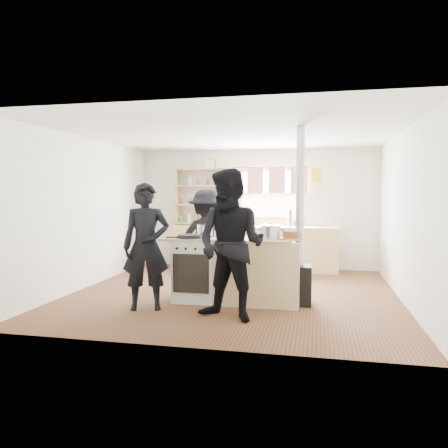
{
  "coord_description": "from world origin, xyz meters",
  "views": [
    {
      "loc": [
        1.28,
        -6.68,
        1.57
      ],
      "look_at": [
        -0.13,
        -0.1,
        1.1
      ],
      "focal_mm": 35.0,
      "sensor_mm": 36.0,
      "label": 1
    }
  ],
  "objects_px": {
    "stockpot_stove": "(205,230)",
    "person_far": "(206,239)",
    "skillet_greens": "(190,236)",
    "roast_tray": "(228,236)",
    "flue_heater": "(299,259)",
    "person_near_left": "(146,246)",
    "person_near_right": "(231,245)",
    "bread_board": "(291,236)",
    "thermos": "(290,219)",
    "cooking_island": "(236,270)",
    "stockpot_counter": "(271,232)"
  },
  "relations": [
    {
      "from": "stockpot_stove",
      "to": "person_far",
      "type": "xyz_separation_m",
      "value": [
        -0.15,
        0.64,
        -0.2
      ]
    },
    {
      "from": "stockpot_stove",
      "to": "person_far",
      "type": "bearing_deg",
      "value": 103.01
    },
    {
      "from": "skillet_greens",
      "to": "roast_tray",
      "type": "xyz_separation_m",
      "value": [
        0.55,
        0.07,
        0.01
      ]
    },
    {
      "from": "skillet_greens",
      "to": "flue_heater",
      "type": "bearing_deg",
      "value": 7.29
    },
    {
      "from": "person_near_left",
      "to": "person_near_right",
      "type": "height_order",
      "value": "person_near_right"
    },
    {
      "from": "skillet_greens",
      "to": "bread_board",
      "type": "xyz_separation_m",
      "value": [
        1.45,
        0.09,
        0.02
      ]
    },
    {
      "from": "thermos",
      "to": "stockpot_stove",
      "type": "bearing_deg",
      "value": -113.55
    },
    {
      "from": "person_near_left",
      "to": "person_near_right",
      "type": "xyz_separation_m",
      "value": [
        1.22,
        -0.25,
        0.08
      ]
    },
    {
      "from": "skillet_greens",
      "to": "cooking_island",
      "type": "bearing_deg",
      "value": 11.56
    },
    {
      "from": "cooking_island",
      "to": "person_near_right",
      "type": "bearing_deg",
      "value": -83.92
    },
    {
      "from": "skillet_greens",
      "to": "roast_tray",
      "type": "relative_size",
      "value": 1.55
    },
    {
      "from": "cooking_island",
      "to": "person_near_left",
      "type": "bearing_deg",
      "value": -150.59
    },
    {
      "from": "roast_tray",
      "to": "skillet_greens",
      "type": "bearing_deg",
      "value": -173.22
    },
    {
      "from": "thermos",
      "to": "person_far",
      "type": "height_order",
      "value": "person_far"
    },
    {
      "from": "thermos",
      "to": "roast_tray",
      "type": "distance_m",
      "value": 2.93
    },
    {
      "from": "stockpot_counter",
      "to": "person_far",
      "type": "height_order",
      "value": "person_far"
    },
    {
      "from": "cooking_island",
      "to": "skillet_greens",
      "type": "height_order",
      "value": "skillet_greens"
    },
    {
      "from": "cooking_island",
      "to": "stockpot_stove",
      "type": "relative_size",
      "value": 8.09
    },
    {
      "from": "cooking_island",
      "to": "person_far",
      "type": "relative_size",
      "value": 1.21
    },
    {
      "from": "skillet_greens",
      "to": "roast_tray",
      "type": "distance_m",
      "value": 0.56
    },
    {
      "from": "flue_heater",
      "to": "person_near_right",
      "type": "relative_size",
      "value": 1.33
    },
    {
      "from": "thermos",
      "to": "skillet_greens",
      "type": "relative_size",
      "value": 0.68
    },
    {
      "from": "thermos",
      "to": "roast_tray",
      "type": "xyz_separation_m",
      "value": [
        -0.7,
        -2.84,
        -0.09
      ]
    },
    {
      "from": "thermos",
      "to": "bread_board",
      "type": "distance_m",
      "value": 2.83
    },
    {
      "from": "thermos",
      "to": "person_near_right",
      "type": "relative_size",
      "value": 0.17
    },
    {
      "from": "person_near_left",
      "to": "cooking_island",
      "type": "bearing_deg",
      "value": 9.89
    },
    {
      "from": "person_near_right",
      "to": "person_far",
      "type": "distance_m",
      "value": 1.9
    },
    {
      "from": "stockpot_stove",
      "to": "stockpot_counter",
      "type": "relative_size",
      "value": 0.82
    },
    {
      "from": "thermos",
      "to": "cooking_island",
      "type": "height_order",
      "value": "thermos"
    },
    {
      "from": "thermos",
      "to": "skillet_greens",
      "type": "bearing_deg",
      "value": -113.41
    },
    {
      "from": "cooking_island",
      "to": "flue_heater",
      "type": "distance_m",
      "value": 0.91
    },
    {
      "from": "stockpot_counter",
      "to": "person_near_left",
      "type": "distance_m",
      "value": 1.75
    },
    {
      "from": "thermos",
      "to": "person_near_left",
      "type": "xyz_separation_m",
      "value": [
        -1.72,
        -3.4,
        -0.2
      ]
    },
    {
      "from": "flue_heater",
      "to": "person_near_right",
      "type": "xyz_separation_m",
      "value": [
        -0.8,
        -0.95,
        0.3
      ]
    },
    {
      "from": "cooking_island",
      "to": "person_far",
      "type": "xyz_separation_m",
      "value": [
        -0.67,
        0.85,
        0.35
      ]
    },
    {
      "from": "roast_tray",
      "to": "person_far",
      "type": "height_order",
      "value": "person_far"
    },
    {
      "from": "skillet_greens",
      "to": "person_near_right",
      "type": "bearing_deg",
      "value": -44.87
    },
    {
      "from": "skillet_greens",
      "to": "stockpot_stove",
      "type": "height_order",
      "value": "stockpot_stove"
    },
    {
      "from": "person_far",
      "to": "roast_tray",
      "type": "bearing_deg",
      "value": 119.42
    },
    {
      "from": "thermos",
      "to": "bread_board",
      "type": "height_order",
      "value": "thermos"
    },
    {
      "from": "cooking_island",
      "to": "stockpot_stove",
      "type": "xyz_separation_m",
      "value": [
        -0.52,
        0.21,
        0.55
      ]
    },
    {
      "from": "skillet_greens",
      "to": "person_near_right",
      "type": "relative_size",
      "value": 0.25
    },
    {
      "from": "thermos",
      "to": "roast_tray",
      "type": "bearing_deg",
      "value": -103.92
    },
    {
      "from": "person_near_right",
      "to": "person_far",
      "type": "height_order",
      "value": "person_near_right"
    },
    {
      "from": "stockpot_counter",
      "to": "person_near_right",
      "type": "height_order",
      "value": "person_near_right"
    },
    {
      "from": "stockpot_counter",
      "to": "bread_board",
      "type": "xyz_separation_m",
      "value": [
        0.29,
        -0.07,
        -0.05
      ]
    },
    {
      "from": "stockpot_stove",
      "to": "flue_heater",
      "type": "distance_m",
      "value": 1.47
    },
    {
      "from": "flue_heater",
      "to": "person_far",
      "type": "relative_size",
      "value": 1.53
    },
    {
      "from": "cooking_island",
      "to": "person_far",
      "type": "bearing_deg",
      "value": 128.26
    },
    {
      "from": "flue_heater",
      "to": "person_near_right",
      "type": "height_order",
      "value": "flue_heater"
    }
  ]
}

